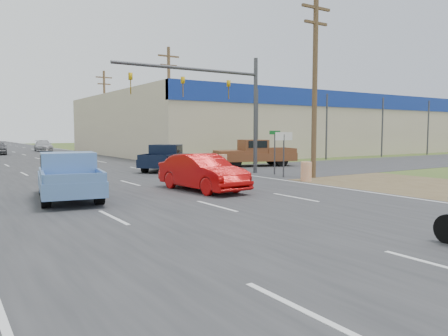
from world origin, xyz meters
TOP-DOWN VIEW (x-y plane):
  - ground at (0.00, 0.00)m, footprint 200.00×200.00m
  - main_road at (0.00, 40.00)m, footprint 15.00×180.00m
  - cross_road at (0.00, 18.00)m, footprint 120.00×10.00m
  - dirt_verge at (11.00, 10.00)m, footprint 8.00×18.00m
  - big_box_store at (32.00, 39.93)m, footprint 50.00×28.10m
  - utility_pole_1 at (9.50, 13.00)m, footprint 2.00×0.28m
  - utility_pole_2 at (9.50, 31.00)m, footprint 2.00×0.28m
  - utility_pole_3 at (9.50, 49.00)m, footprint 2.00×0.28m
  - tree_3 at (55.00, 70.00)m, footprint 8.40×8.40m
  - tree_5 at (30.00, 95.00)m, footprint 7.98×7.98m
  - barrel_0 at (8.00, 12.00)m, footprint 0.56×0.56m
  - barrel_1 at (8.40, 20.50)m, footprint 0.56×0.56m
  - lane_sign at (8.20, 14.00)m, footprint 1.20×0.08m
  - street_name_sign at (8.80, 15.50)m, footprint 0.80×0.08m
  - signal_mast at (5.82, 17.00)m, footprint 9.12×0.40m
  - red_convertible at (1.62, 11.68)m, footprint 2.07×4.90m
  - blue_pickup at (-3.77, 12.47)m, footprint 2.88×5.61m
  - navy_pickup at (4.63, 21.57)m, footprint 5.00×5.11m
  - brown_pickup at (11.57, 21.36)m, footprint 6.33×3.93m
  - distant_car_silver at (3.62, 56.49)m, footprint 2.47×5.16m

SIDE VIEW (x-z plane):
  - ground at x=0.00m, z-range 0.00..0.00m
  - dirt_verge at x=11.00m, z-range 0.00..0.01m
  - cross_road at x=0.00m, z-range 0.00..0.02m
  - main_road at x=0.00m, z-range 0.00..0.02m
  - barrel_0 at x=8.00m, z-range 0.00..1.00m
  - barrel_1 at x=8.40m, z-range 0.00..1.00m
  - distant_car_silver at x=3.62m, z-range 0.00..1.45m
  - red_convertible at x=1.62m, z-range 0.00..1.57m
  - navy_pickup at x=4.63m, z-range 0.01..1.72m
  - blue_pickup at x=-3.77m, z-range 0.01..1.78m
  - brown_pickup at x=11.57m, z-range 0.01..1.97m
  - street_name_sign at x=8.80m, z-range 0.30..2.91m
  - lane_sign at x=8.20m, z-range 0.64..3.16m
  - big_box_store at x=32.00m, z-range 0.01..6.61m
  - signal_mast at x=5.82m, z-range 1.30..8.30m
  - utility_pole_1 at x=9.50m, z-range 0.32..10.32m
  - utility_pole_2 at x=9.50m, z-range 0.32..10.32m
  - utility_pole_3 at x=9.50m, z-range 0.32..10.32m
  - tree_5 at x=30.00m, z-range 0.94..10.82m
  - tree_3 at x=55.00m, z-range 0.99..11.39m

